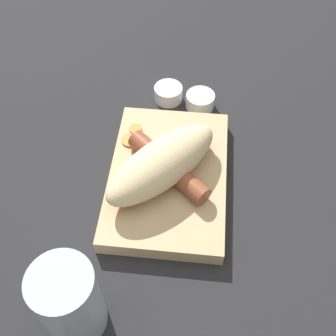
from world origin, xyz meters
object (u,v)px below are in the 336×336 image
Objects in this scene: drink_glass at (70,301)px; condiment_cup_far at (168,94)px; sausage at (165,168)px; condiment_cup_near at (200,101)px; bread_roll at (162,163)px; food_tray at (168,177)px.

condiment_cup_far is at bearing -10.07° from drink_glass.
sausage is 2.80× the size of condiment_cup_near.
sausage is at bearing -175.53° from condiment_cup_far.
bread_roll is 0.02m from sausage.
condiment_cup_far is (0.19, 0.01, -0.04)m from bread_roll.
bread_roll is at bearing 135.23° from food_tray.
sausage is (-0.00, 0.00, 0.03)m from food_tray.
sausage is at bearing 166.19° from condiment_cup_near.
bread_roll is 1.38× the size of sausage.
food_tray is 1.33× the size of bread_roll.
bread_roll is at bearing 165.23° from condiment_cup_near.
drink_glass is (-0.21, 0.09, 0.05)m from food_tray.
condiment_cup_far is (0.18, 0.02, -0.00)m from food_tray.
bread_roll is at bearing -176.89° from condiment_cup_far.
food_tray is 5.11× the size of condiment_cup_near.
bread_roll is 3.86× the size of condiment_cup_near.
condiment_cup_near is at bearing -12.95° from food_tray.
sausage is (0.00, -0.00, -0.02)m from bread_roll.
bread_roll is (-0.01, 0.01, 0.04)m from food_tray.
bread_roll is at bearing -21.30° from drink_glass.
drink_glass is at bearing 158.70° from bread_roll.
condiment_cup_far is (0.01, 0.06, 0.00)m from condiment_cup_near.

